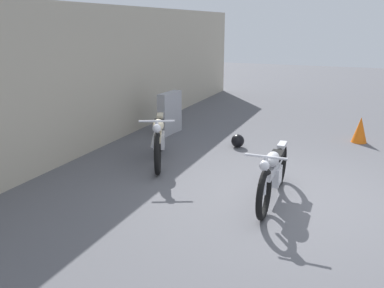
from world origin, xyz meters
TOP-DOWN VIEW (x-y plane):
  - ground_plane at (0.00, 0.00)m, footprint 40.00×40.00m
  - building_wall at (0.00, 4.25)m, footprint 18.00×0.30m
  - stone_marker at (2.63, 3.27)m, footprint 0.77×0.27m
  - helmet at (2.16, 1.51)m, footprint 0.27×0.27m
  - traffic_cone at (3.51, -0.78)m, footprint 0.32×0.32m
  - motorcycle_silver at (-0.17, 0.31)m, footprint 1.93×0.54m
  - motorcycle_cream at (0.74, 2.58)m, footprint 1.93×1.04m

SIDE VIEW (x-z plane):
  - ground_plane at x=0.00m, z-range 0.00..0.00m
  - helmet at x=2.16m, z-range 0.00..0.27m
  - traffic_cone at x=3.51m, z-range 0.00..0.55m
  - motorcycle_silver at x=-0.17m, z-range -0.02..0.85m
  - motorcycle_cream at x=0.74m, z-range -0.02..0.92m
  - stone_marker at x=2.63m, z-range 0.00..0.95m
  - building_wall at x=0.00m, z-range 0.00..2.81m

